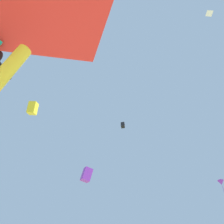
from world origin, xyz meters
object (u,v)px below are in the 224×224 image
Objects in this scene: distant_kite_purple_high_left at (221,183)px; distant_kite_purple_low_right at (87,175)px; distant_kite_white_overhead_distant at (209,13)px; distant_kite_yellow_mid_right at (33,108)px; distant_kite_black_mid_left at (123,125)px.

distant_kite_purple_low_right is at bearing -131.13° from distant_kite_purple_high_left.
distant_kite_purple_high_left is at bearing 91.47° from distant_kite_white_overhead_distant.
distant_kite_yellow_mid_right is at bearing -170.20° from distant_kite_white_overhead_distant.
distant_kite_white_overhead_distant is at bearing -88.53° from distant_kite_purple_high_left.
distant_kite_black_mid_left is 16.96m from distant_kite_purple_high_left.
distant_kite_yellow_mid_right is 17.88m from distant_kite_white_overhead_distant.
distant_kite_black_mid_left is (1.63, 8.13, 10.79)m from distant_kite_purple_low_right.
distant_kite_purple_low_right is 1.46× the size of distant_kite_black_mid_left.
distant_kite_purple_high_left is (-0.58, 22.53, -8.52)m from distant_kite_white_overhead_distant.
distant_kite_purple_low_right is 21.67m from distant_kite_purple_high_left.
distant_kite_yellow_mid_right is 19.25m from distant_kite_black_mid_left.
distant_kite_yellow_mid_right is 29.11m from distant_kite_purple_high_left.
distant_kite_black_mid_left is at bearing 132.16° from distant_kite_white_overhead_distant.
distant_kite_yellow_mid_right is 9.23m from distant_kite_purple_low_right.
distant_kite_white_overhead_distant reaches higher than distant_kite_purple_high_left.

